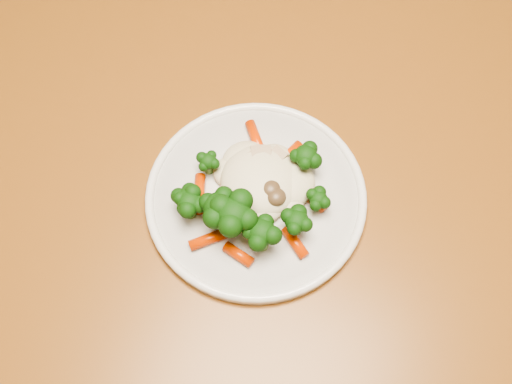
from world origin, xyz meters
TOP-DOWN VIEW (x-y plane):
  - dining_table at (-0.04, 0.04)m, footprint 1.46×1.12m
  - plate at (-0.03, 0.02)m, footprint 0.25×0.25m
  - meal at (-0.03, 0.01)m, footprint 0.17×0.18m

SIDE VIEW (x-z plane):
  - dining_table at x=-0.04m, z-range 0.29..1.04m
  - plate at x=-0.03m, z-range 0.75..0.76m
  - meal at x=-0.03m, z-range 0.75..0.81m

